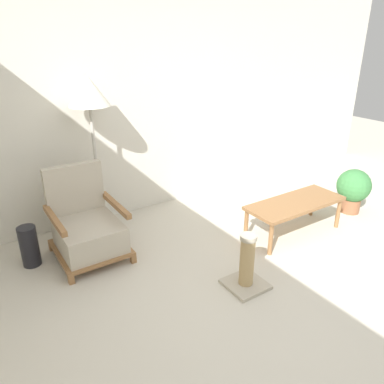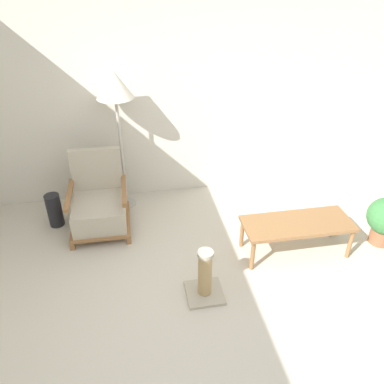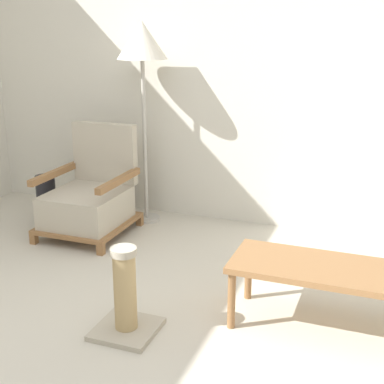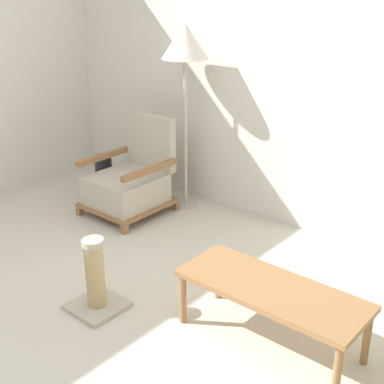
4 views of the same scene
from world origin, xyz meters
name	(u,v)px [view 2 (image 2 of 4)]	position (x,y,z in m)	size (l,w,h in m)	color
ground_plane	(222,342)	(0.00, 0.00, 0.00)	(14.00, 14.00, 0.00)	beige
wall_back	(176,89)	(0.00, 2.47, 1.35)	(8.00, 0.06, 2.70)	silver
armchair	(99,205)	(-0.99, 1.76, 0.29)	(0.64, 0.70, 0.86)	olive
floor_lamp	(115,90)	(-0.70, 2.18, 1.45)	(0.41, 0.41, 1.66)	#B7B2A8
coffee_table	(297,226)	(1.00, 0.96, 0.33)	(1.11, 0.44, 0.38)	olive
vase	(54,210)	(-1.51, 1.89, 0.20)	(0.17, 0.17, 0.40)	black
scratching_post	(205,279)	(-0.04, 0.53, 0.19)	(0.34, 0.34, 0.50)	#B2A893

